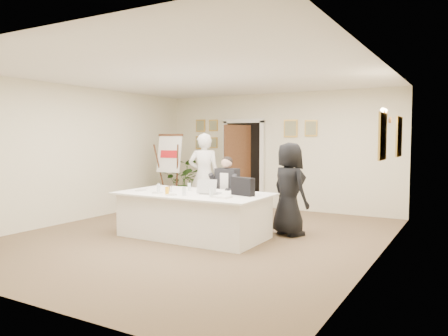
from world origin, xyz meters
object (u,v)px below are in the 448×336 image
laptop (211,186)px  oj_glass (167,191)px  flip_chart (172,176)px  laptop_bag (243,186)px  potted_palm (185,183)px  seated_man (226,192)px  standing_man (204,176)px  standing_woman (289,189)px  conference_table (194,215)px  steel_jug (170,189)px  paper_stack (222,197)px

laptop → oj_glass: bearing=-154.9°
flip_chart → laptop_bag: flip_chart is taller
laptop → laptop_bag: 0.59m
potted_palm → seated_man: bearing=-37.7°
standing_man → standing_woman: bearing=134.3°
flip_chart → oj_glass: (1.80, -2.53, 0.02)m
seated_man → laptop: bearing=-85.9°
standing_woman → potted_palm: standing_woman is taller
conference_table → seated_man: 1.02m
flip_chart → steel_jug: 2.77m
standing_man → steel_jug: bearing=75.0°
standing_woman → oj_glass: size_ratio=12.68×
laptop_bag → steel_jug: bearing=-155.6°
laptop_bag → paper_stack: bearing=-99.3°
standing_woman → steel_jug: 2.11m
potted_palm → oj_glass: 3.44m
paper_stack → steel_jug: steel_jug is taller
laptop → laptop_bag: (0.59, 0.06, 0.01)m
conference_table → standing_man: standing_man is taller
laptop → conference_table: bearing=175.7°
laptop → laptop_bag: size_ratio=0.84×
conference_table → flip_chart: 2.99m
standing_woman → laptop_bag: 0.99m
standing_man → potted_palm: standing_man is taller
laptop → steel_jug: (-0.74, -0.17, -0.08)m
oj_glass → steel_jug: (-0.16, 0.29, -0.01)m
oj_glass → steel_jug: size_ratio=1.18×
steel_jug → laptop_bag: bearing=9.9°
laptop → oj_glass: 0.74m
laptop → oj_glass: size_ratio=2.78×
conference_table → standing_man: (-0.85, 1.66, 0.52)m
standing_man → paper_stack: standing_man is taller
seated_man → steel_jug: seated_man is taller
potted_palm → paper_stack: potted_palm is taller
standing_woman → laptop: standing_woman is taller
conference_table → potted_palm: potted_palm is taller
flip_chart → potted_palm: flip_chart is taller
flip_chart → laptop_bag: bearing=-34.1°
oj_glass → laptop_bag: bearing=24.1°
seated_man → flip_chart: 2.44m
potted_palm → laptop: (2.29, -2.51, 0.30)m
conference_table → potted_palm: bearing=127.5°
flip_chart → oj_glass: bearing=-54.7°
potted_palm → laptop_bag: potted_palm is taller
standing_man → oj_glass: (0.59, -2.08, -0.07)m
oj_glass → steel_jug: 0.33m
oj_glass → potted_palm: bearing=119.9°
potted_palm → laptop: bearing=-47.7°
standing_woman → paper_stack: bearing=92.7°
flip_chart → standing_man: 1.30m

